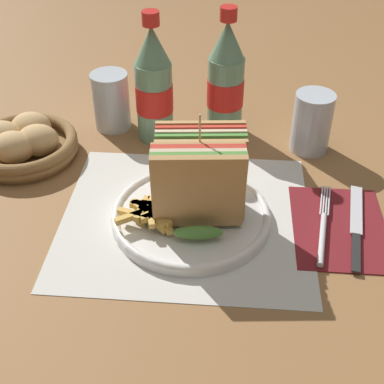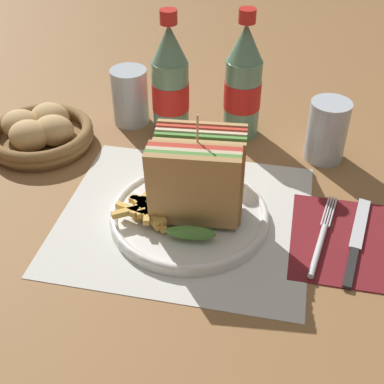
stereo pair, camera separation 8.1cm
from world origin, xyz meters
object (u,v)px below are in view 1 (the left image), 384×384
(club_sandwich, at_px, (199,180))
(coke_bottle_far, at_px, (226,81))
(glass_near, at_px, (311,126))
(bread_basket, at_px, (23,143))
(fork, at_px, (323,230))
(glass_far, at_px, (111,101))
(knife, at_px, (356,227))
(plate_main, at_px, (191,215))
(coke_bottle_near, at_px, (154,87))

(club_sandwich, xyz_separation_m, coke_bottle_far, (0.03, 0.28, 0.02))
(glass_near, distance_m, bread_basket, 0.51)
(fork, bearing_deg, club_sandwich, -174.34)
(glass_near, bearing_deg, glass_far, 172.19)
(knife, height_order, coke_bottle_far, coke_bottle_far)
(glass_far, bearing_deg, coke_bottle_far, 0.52)
(plate_main, bearing_deg, coke_bottle_near, 109.64)
(club_sandwich, relative_size, glass_far, 1.56)
(plate_main, height_order, coke_bottle_near, coke_bottle_near)
(plate_main, xyz_separation_m, glass_far, (-0.17, 0.27, 0.04))
(club_sandwich, relative_size, knife, 0.87)
(coke_bottle_near, bearing_deg, coke_bottle_far, 13.99)
(plate_main, distance_m, bread_basket, 0.35)
(coke_bottle_far, xyz_separation_m, glass_near, (0.16, -0.05, -0.05))
(glass_far, height_order, bread_basket, glass_far)
(club_sandwich, xyz_separation_m, fork, (0.19, -0.01, -0.07))
(coke_bottle_near, relative_size, glass_far, 2.17)
(fork, height_order, coke_bottle_far, coke_bottle_far)
(knife, xyz_separation_m, glass_far, (-0.42, 0.27, 0.05))
(bread_basket, bearing_deg, coke_bottle_far, 18.43)
(knife, height_order, glass_near, glass_near)
(plate_main, relative_size, club_sandwich, 1.41)
(fork, bearing_deg, coke_bottle_far, 127.80)
(coke_bottle_near, xyz_separation_m, glass_far, (-0.09, 0.03, -0.05))
(coke_bottle_near, distance_m, bread_basket, 0.25)
(club_sandwich, height_order, coke_bottle_far, coke_bottle_far)
(plate_main, height_order, bread_basket, bread_basket)
(plate_main, xyz_separation_m, glass_near, (0.20, 0.22, 0.04))
(glass_far, bearing_deg, club_sandwich, -55.85)
(coke_bottle_far, bearing_deg, fork, -61.58)
(plate_main, relative_size, knife, 1.23)
(plate_main, height_order, glass_near, glass_near)
(knife, distance_m, coke_bottle_far, 0.36)
(coke_bottle_far, bearing_deg, plate_main, -98.71)
(fork, xyz_separation_m, coke_bottle_far, (-0.16, 0.29, 0.09))
(knife, bearing_deg, glass_far, 156.70)
(plate_main, distance_m, club_sandwich, 0.07)
(glass_near, xyz_separation_m, bread_basket, (-0.51, -0.06, -0.02))
(coke_bottle_near, bearing_deg, club_sandwich, -68.13)
(plate_main, distance_m, glass_near, 0.30)
(fork, xyz_separation_m, glass_far, (-0.37, 0.29, 0.05))
(coke_bottle_near, distance_m, glass_far, 0.10)
(club_sandwich, height_order, bread_basket, club_sandwich)
(plate_main, bearing_deg, glass_near, 47.85)
(fork, xyz_separation_m, glass_near, (0.00, 0.24, 0.04))
(club_sandwich, bearing_deg, coke_bottle_far, 83.99)
(glass_near, bearing_deg, club_sandwich, -129.70)
(plate_main, distance_m, glass_far, 0.32)
(fork, relative_size, glass_near, 1.67)
(plate_main, relative_size, glass_near, 2.21)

